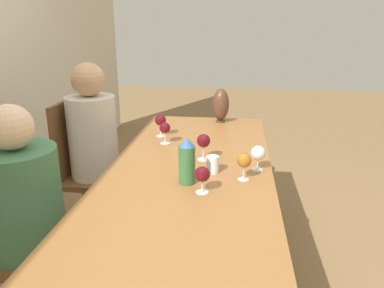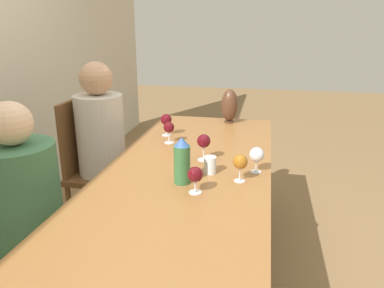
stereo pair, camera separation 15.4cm
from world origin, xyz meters
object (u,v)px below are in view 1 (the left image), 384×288
object	(u,v)px
person_near	(27,217)
wine_glass_4	(165,128)
vase	(221,105)
chair_far	(85,167)
wine_glass_5	(244,161)
person_far	(95,146)
chair_near	(12,235)
wine_glass_1	(160,121)
water_bottle	(187,161)
wine_glass_3	(258,153)
wine_glass_2	(202,175)
water_tumbler	(213,164)
wine_glass_0	(203,141)

from	to	relation	value
person_near	wine_glass_4	bearing A→B (deg)	-33.13
vase	person_near	xyz separation A→B (m)	(-1.37, 0.84, -0.27)
chair_far	wine_glass_4	bearing A→B (deg)	-100.83
vase	person_near	bearing A→B (deg)	148.43
wine_glass_5	person_far	size ratio (longest dim) A/B	0.11
vase	chair_far	world-z (taller)	vase
wine_glass_4	chair_near	bearing A→B (deg)	142.38
wine_glass_1	wine_glass_4	distance (m)	0.17
chair_far	person_near	size ratio (longest dim) A/B	0.84
water_bottle	wine_glass_3	world-z (taller)	water_bottle
wine_glass_3	wine_glass_5	bearing A→B (deg)	151.04
water_bottle	person_far	size ratio (longest dim) A/B	0.19
chair_near	wine_glass_3	bearing A→B (deg)	-71.22
wine_glass_2	chair_far	distance (m)	1.27
wine_glass_2	water_tumbler	bearing A→B (deg)	-7.23
chair_near	person_far	size ratio (longest dim) A/B	0.78
water_bottle	chair_near	distance (m)	0.92
wine_glass_4	chair_far	bearing A→B (deg)	79.17
wine_glass_1	wine_glass_5	distance (m)	0.88
wine_glass_1	chair_far	distance (m)	0.65
wine_glass_5	chair_near	world-z (taller)	chair_near
wine_glass_4	wine_glass_5	bearing A→B (deg)	-136.59
vase	chair_near	world-z (taller)	vase
chair_near	wine_glass_0	bearing A→B (deg)	-59.32
wine_glass_0	wine_glass_2	distance (m)	0.43
vase	wine_glass_0	xyz separation A→B (m)	(-0.85, 0.06, -0.03)
wine_glass_5	person_near	bearing A→B (deg)	104.75
wine_glass_1	wine_glass_0	bearing A→B (deg)	-141.92
person_near	wine_glass_2	bearing A→B (deg)	-83.41
wine_glass_4	chair_far	distance (m)	0.71
wine_glass_0	chair_near	size ratio (longest dim) A/B	0.16
wine_glass_0	person_near	distance (m)	0.98
wine_glass_2	chair_far	size ratio (longest dim) A/B	0.13
wine_glass_4	person_near	xyz separation A→B (m)	(-0.79, 0.52, -0.23)
wine_glass_1	wine_glass_2	distance (m)	0.93
person_near	chair_near	bearing A→B (deg)	90.00
wine_glass_5	vase	bearing A→B (deg)	8.67
water_bottle	wine_glass_1	distance (m)	0.81
water_tumbler	person_near	bearing A→B (deg)	111.79
wine_glass_3	wine_glass_5	world-z (taller)	wine_glass_5
water_bottle	wine_glass_4	size ratio (longest dim) A/B	1.65
vase	chair_far	xyz separation A→B (m)	(-0.47, 0.94, -0.37)
water_tumbler	wine_glass_3	size ratio (longest dim) A/B	0.66
person_far	person_near	bearing A→B (deg)	-179.80
wine_glass_2	person_far	distance (m)	1.17
chair_far	vase	bearing A→B (deg)	-63.59
wine_glass_0	chair_far	size ratio (longest dim) A/B	0.16
wine_glass_2	wine_glass_3	bearing A→B (deg)	-40.81
wine_glass_2	person_near	xyz separation A→B (m)	(-0.10, 0.82, -0.22)
water_tumbler	chair_near	bearing A→B (deg)	109.82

